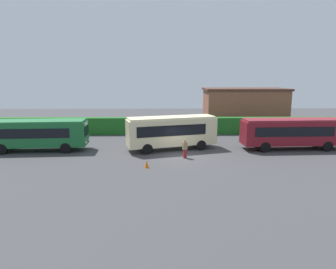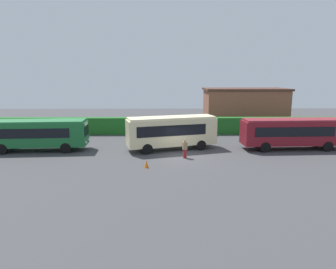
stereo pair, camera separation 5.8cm
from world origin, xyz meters
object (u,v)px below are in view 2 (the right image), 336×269
bus_maroon (293,132)px  person_left (185,148)px  traffic_cone (146,164)px  bus_green (37,133)px  bus_cream (172,131)px  person_center (298,134)px

bus_maroon → person_left: bearing=-166.6°
traffic_cone → bus_maroon: bearing=22.6°
bus_green → traffic_cone: 12.30m
bus_maroon → bus_green: bearing=178.3°
bus_green → person_left: (14.11, -2.80, -0.87)m
bus_cream → bus_maroon: bearing=-16.3°
bus_green → person_left: 14.41m
bus_maroon → person_center: bearing=53.0°
person_center → traffic_cone: person_center is taller
person_center → bus_green: bearing=-128.3°
bus_green → person_center: 26.98m
bus_cream → person_center: bearing=-5.4°
bus_green → traffic_cone: (10.85, -5.62, -1.45)m
bus_cream → person_left: bus_cream is taller
bus_maroon → traffic_cone: bus_maroon is taller
bus_maroon → traffic_cone: bearing=-159.7°
person_left → traffic_cone: bearing=-70.7°
bus_green → bus_cream: bus_cream is taller
bus_cream → traffic_cone: size_ratio=15.07×
bus_green → traffic_cone: bus_green is taller
bus_maroon → person_center: bus_maroon is taller
bus_green → person_center: (26.81, 2.91, -0.72)m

